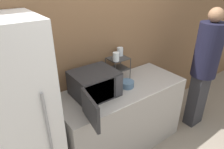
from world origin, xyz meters
TOP-DOWN VIEW (x-y plane):
  - wall_back at (0.00, 0.72)m, footprint 8.00×0.06m
  - counter at (0.00, 0.34)m, footprint 1.66×0.68m
  - microwave at (-0.37, 0.38)m, footprint 0.58×0.80m
  - dish_rack at (0.10, 0.55)m, footprint 0.26×0.21m
  - glass_front_left at (0.02, 0.49)m, footprint 0.08×0.08m
  - glass_back_right at (0.17, 0.61)m, footprint 0.08×0.08m
  - bowl at (0.06, 0.32)m, footprint 0.17×0.17m
  - person at (1.23, 0.01)m, footprint 0.35×0.35m
  - refrigerator at (-1.25, 0.36)m, footprint 0.74×0.67m

SIDE VIEW (x-z plane):
  - counter at x=0.00m, z-range 0.00..0.92m
  - refrigerator at x=-1.25m, z-range 0.00..1.90m
  - bowl at x=0.06m, z-range 0.92..0.99m
  - person at x=1.23m, z-range 0.12..1.92m
  - microwave at x=-0.37m, z-range 0.92..1.21m
  - dish_rack at x=0.10m, z-range 0.98..1.28m
  - glass_front_left at x=0.02m, z-range 1.22..1.32m
  - glass_back_right at x=0.17m, z-range 1.22..1.32m
  - wall_back at x=0.00m, z-range 0.00..2.60m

